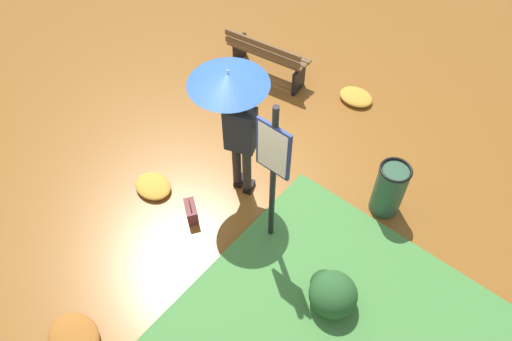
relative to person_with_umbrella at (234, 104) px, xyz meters
name	(u,v)px	position (x,y,z in m)	size (l,w,h in m)	color
ground_plane	(235,183)	(0.05, 0.00, -1.55)	(18.00, 18.00, 0.00)	brown
person_with_umbrella	(234,104)	(0.00, 0.00, 0.00)	(0.96, 0.96, 2.04)	#2D2823
info_sign_post	(273,165)	(-0.87, 0.35, -0.11)	(0.44, 0.07, 2.30)	black
handbag	(191,211)	(0.12, 0.81, -1.42)	(0.33, 0.29, 0.37)	brown
park_bench	(267,56)	(1.18, -2.10, -1.15)	(1.40, 0.56, 0.75)	black
trash_bin	(389,189)	(-1.79, -0.97, -1.13)	(0.42, 0.42, 0.83)	#2D5138
shrub_cluster	(331,292)	(-1.99, 0.62, -1.31)	(0.62, 0.56, 0.51)	#285628
leaf_pile_near_person	(356,97)	(-0.34, -2.56, -1.49)	(0.56, 0.45, 0.12)	gold
leaf_pile_by_bench	(74,337)	(-0.04, 2.85, -1.48)	(0.64, 0.52, 0.14)	#A86023
leaf_pile_far_path	(153,186)	(0.86, 0.82, -1.49)	(0.55, 0.44, 0.12)	gold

